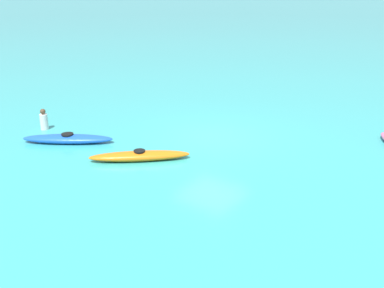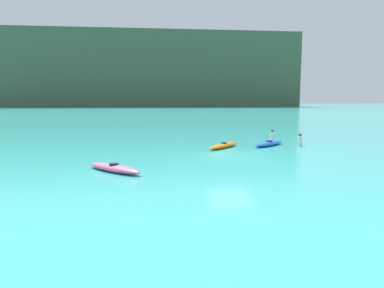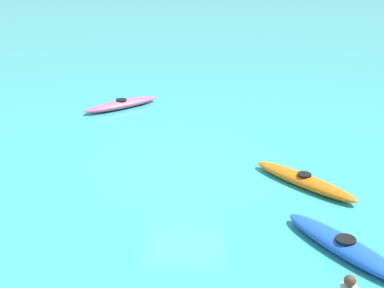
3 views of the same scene
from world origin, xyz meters
name	(u,v)px [view 1 (image 1 of 3)]	position (x,y,z in m)	size (l,w,h in m)	color
ground_plane	(212,138)	(0.00, 0.00, 0.00)	(600.00, 600.00, 0.00)	#38ADA8
kayak_orange	(140,156)	(0.70, 3.41, 0.16)	(2.94, 2.80, 0.37)	orange
kayak_blue	(68,139)	(4.09, 3.76, 0.16)	(3.21, 2.56, 0.37)	blue
person_by_kayaks	(44,120)	(6.19, 3.29, 0.39)	(0.45, 0.45, 0.88)	silver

